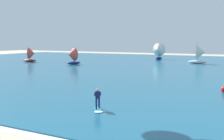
% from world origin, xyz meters
% --- Properties ---
extents(ocean, '(160.00, 90.00, 0.10)m').
position_xyz_m(ocean, '(0.00, 50.06, 0.05)').
color(ocean, '#1E607F').
rests_on(ocean, ground).
extents(shoreline_foam, '(70.84, 2.09, 0.01)m').
position_xyz_m(shoreline_foam, '(1.70, 5.28, 0.01)').
color(shoreline_foam, white).
rests_on(shoreline_foam, ground).
extents(kitesurfer, '(1.57, 1.93, 1.67)m').
position_xyz_m(kitesurfer, '(-0.21, 11.27, 0.70)').
color(kitesurfer, '#26B2CC').
rests_on(kitesurfer, ocean).
extents(sailboat_mid_left, '(4.34, 3.69, 5.04)m').
position_xyz_m(sailboat_mid_left, '(-1.33, 59.97, 2.41)').
color(sailboat_mid_left, silver).
rests_on(sailboat_mid_left, ocean).
extents(sailboat_anchored_offshore, '(3.55, 3.19, 4.00)m').
position_xyz_m(sailboat_anchored_offshore, '(-40.40, 45.83, 1.93)').
color(sailboat_anchored_offshore, maroon).
rests_on(sailboat_anchored_offshore, ocean).
extents(sailboat_outermost, '(3.80, 4.50, 5.31)m').
position_xyz_m(sailboat_outermost, '(-14.59, 69.14, 2.53)').
color(sailboat_outermost, navy).
rests_on(sailboat_outermost, ocean).
extents(sailboat_far_left, '(3.36, 3.77, 4.24)m').
position_xyz_m(sailboat_far_left, '(-26.62, 44.21, 2.04)').
color(sailboat_far_left, navy).
rests_on(sailboat_far_left, ocean).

